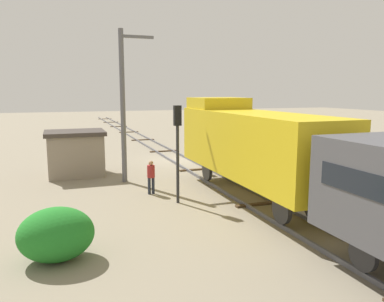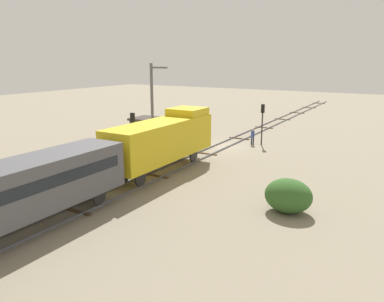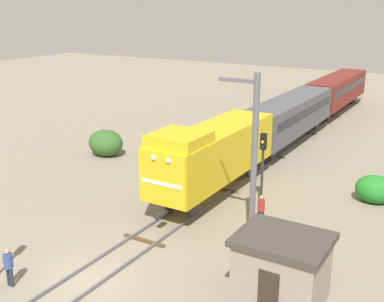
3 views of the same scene
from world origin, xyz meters
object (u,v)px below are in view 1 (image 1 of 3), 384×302
Objects in this scene: locomotive at (249,141)px; traffic_signal_mid at (177,136)px; catenary_mast at (124,103)px; traffic_signal_near at (205,117)px; relay_hut at (76,153)px; worker_by_signal at (151,175)px; worker_near_track at (199,142)px.

locomotive reaches higher than traffic_signal_mid.
traffic_signal_near is at bearing -135.15° from catenary_mast.
relay_hut is (7.50, -8.12, -1.38)m from locomotive.
catenary_mast is at bearing 58.95° from worker_by_signal.
traffic_signal_mid is 0.53× the size of catenary_mast.
catenary_mast is at bearing 133.19° from relay_hut.
traffic_signal_near is at bearing -103.34° from locomotive.
traffic_signal_near is 2.52× the size of worker_near_track.
traffic_signal_mid is at bearing -111.69° from worker_by_signal.
traffic_signal_mid is 2.93m from worker_by_signal.
relay_hut reaches higher than worker_by_signal.
catenary_mast reaches higher than traffic_signal_mid.
traffic_signal_mid reaches higher than relay_hut.
catenary_mast is (8.14, 8.10, 1.50)m from traffic_signal_near.
traffic_signal_mid is 1.28× the size of relay_hut.
traffic_signal_mid reaches higher than worker_by_signal.
catenary_mast is at bearing -47.50° from locomotive.
locomotive is at bearing 76.66° from traffic_signal_near.
traffic_signal_mid is (6.60, 13.00, 0.13)m from traffic_signal_near.
worker_near_track is 0.49× the size of relay_hut.
catenary_mast is 4.84m from relay_hut.
traffic_signal_near is at bearing -153.34° from relay_hut.
catenary_mast is (0.74, -3.03, 3.48)m from worker_by_signal.
worker_near_track is at bearing -100.49° from locomotive.
worker_near_track is 0.20× the size of catenary_mast.
relay_hut is at bearing -46.81° from catenary_mast.
traffic_signal_mid reaches higher than worker_near_track.
locomotive is 11.14m from relay_hut.
traffic_signal_near is 11.58m from catenary_mast.
catenary_mast is (7.34, 7.56, 3.48)m from worker_near_track.
worker_by_signal is 4.67m from catenary_mast.
traffic_signal_mid is 2.64× the size of worker_by_signal.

